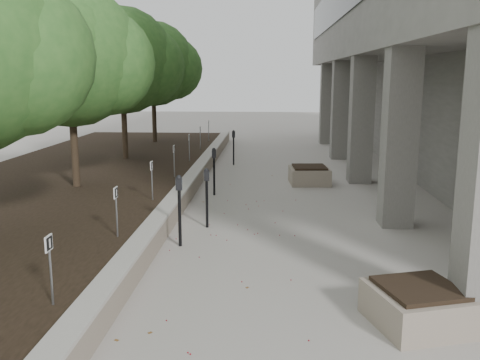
% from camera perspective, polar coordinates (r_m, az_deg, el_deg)
% --- Properties ---
extents(ground, '(90.00, 90.00, 0.00)m').
position_cam_1_polar(ground, '(6.75, -1.46, -18.74)').
color(ground, '#A9A39C').
rests_on(ground, ground).
extents(retaining_wall, '(0.39, 26.00, 0.50)m').
position_cam_1_polar(retaining_wall, '(15.33, -5.54, -0.56)').
color(retaining_wall, gray).
rests_on(retaining_wall, ground).
extents(planting_bed, '(7.00, 26.00, 0.40)m').
position_cam_1_polar(planting_bed, '(16.30, -18.41, -0.56)').
color(planting_bed, black).
rests_on(planting_bed, ground).
extents(crabapple_tree_3, '(4.60, 4.00, 5.44)m').
position_cam_1_polar(crabapple_tree_3, '(14.80, -17.99, 9.73)').
color(crabapple_tree_3, '#2E6024').
rests_on(crabapple_tree_3, planting_bed).
extents(crabapple_tree_4, '(4.60, 4.00, 5.44)m').
position_cam_1_polar(crabapple_tree_4, '(19.55, -12.68, 10.24)').
color(crabapple_tree_4, '#2E6024').
rests_on(crabapple_tree_4, planting_bed).
extents(crabapple_tree_5, '(4.60, 4.00, 5.44)m').
position_cam_1_polar(crabapple_tree_5, '(24.41, -9.46, 10.50)').
color(crabapple_tree_5, '#2E6024').
rests_on(crabapple_tree_5, planting_bed).
extents(parking_sign_2, '(0.04, 0.22, 0.96)m').
position_cam_1_polar(parking_sign_2, '(7.37, -19.95, -9.25)').
color(parking_sign_2, black).
rests_on(parking_sign_2, planting_bed).
extents(parking_sign_3, '(0.04, 0.22, 0.96)m').
position_cam_1_polar(parking_sign_3, '(10.06, -13.31, -3.42)').
color(parking_sign_3, black).
rests_on(parking_sign_3, planting_bed).
extents(parking_sign_4, '(0.04, 0.22, 0.96)m').
position_cam_1_polar(parking_sign_4, '(12.89, -9.57, -0.07)').
color(parking_sign_4, black).
rests_on(parking_sign_4, planting_bed).
extents(parking_sign_5, '(0.04, 0.22, 0.96)m').
position_cam_1_polar(parking_sign_5, '(15.78, -7.20, 2.06)').
color(parking_sign_5, black).
rests_on(parking_sign_5, planting_bed).
extents(parking_sign_6, '(0.04, 0.22, 0.96)m').
position_cam_1_polar(parking_sign_6, '(18.71, -5.55, 3.53)').
color(parking_sign_6, black).
rests_on(parking_sign_6, planting_bed).
extents(parking_sign_7, '(0.04, 0.22, 0.96)m').
position_cam_1_polar(parking_sign_7, '(21.66, -4.35, 4.60)').
color(parking_sign_7, black).
rests_on(parking_sign_7, planting_bed).
extents(parking_sign_8, '(0.04, 0.22, 0.96)m').
position_cam_1_polar(parking_sign_8, '(24.62, -3.44, 5.41)').
color(parking_sign_8, black).
rests_on(parking_sign_8, planting_bed).
extents(parking_meter_2, '(0.15, 0.11, 1.46)m').
position_cam_1_polar(parking_meter_2, '(10.52, -6.61, -3.37)').
color(parking_meter_2, black).
rests_on(parking_meter_2, ground).
extents(parking_meter_3, '(0.15, 0.12, 1.37)m').
position_cam_1_polar(parking_meter_3, '(11.78, -3.64, -1.97)').
color(parking_meter_3, black).
rests_on(parking_meter_3, ground).
extents(parking_meter_4, '(0.15, 0.11, 1.38)m').
position_cam_1_polar(parking_meter_4, '(14.99, -2.84, 0.92)').
color(parking_meter_4, black).
rests_on(parking_meter_4, ground).
extents(parking_meter_5, '(0.15, 0.12, 1.36)m').
position_cam_1_polar(parking_meter_5, '(20.12, -0.71, 3.55)').
color(parking_meter_5, black).
rests_on(parking_meter_5, ground).
extents(planter_front, '(1.51, 1.51, 0.57)m').
position_cam_1_polar(planter_front, '(7.77, 18.92, -12.81)').
color(planter_front, gray).
rests_on(planter_front, ground).
extents(planter_back, '(1.31, 1.31, 0.57)m').
position_cam_1_polar(planter_back, '(16.81, 7.57, 0.57)').
color(planter_back, gray).
rests_on(planter_back, ground).
extents(berry_scatter, '(3.30, 14.10, 0.02)m').
position_cam_1_polar(berry_scatter, '(11.35, 0.09, -5.98)').
color(berry_scatter, maroon).
rests_on(berry_scatter, ground).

